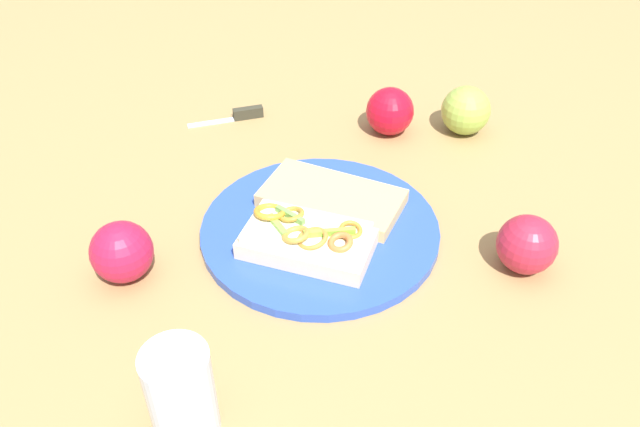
% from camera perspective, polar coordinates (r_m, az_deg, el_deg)
% --- Properties ---
extents(ground_plane, '(2.00, 2.00, 0.00)m').
position_cam_1_polar(ground_plane, '(0.82, -0.00, -1.73)').
color(ground_plane, olive).
rests_on(ground_plane, ground).
extents(plate, '(0.30, 0.30, 0.01)m').
position_cam_1_polar(plate, '(0.82, -0.00, -1.41)').
color(plate, '#294AB4').
rests_on(plate, ground_plane).
extents(sandwich, '(0.17, 0.11, 0.05)m').
position_cam_1_polar(sandwich, '(0.77, -1.18, -2.21)').
color(sandwich, beige).
rests_on(sandwich, plate).
extents(bread_slice_side, '(0.20, 0.14, 0.02)m').
position_cam_1_polar(bread_slice_side, '(0.85, 1.04, 1.35)').
color(bread_slice_side, tan).
rests_on(bread_slice_side, plate).
extents(apple_0, '(0.07, 0.07, 0.07)m').
position_cam_1_polar(apple_0, '(0.79, 17.55, -2.58)').
color(apple_0, '#AA1F35').
rests_on(apple_0, ground_plane).
extents(apple_1, '(0.10, 0.10, 0.07)m').
position_cam_1_polar(apple_1, '(1.02, 12.55, 8.74)').
color(apple_1, '#8CAC41').
rests_on(apple_1, ground_plane).
extents(apple_2, '(0.10, 0.10, 0.07)m').
position_cam_1_polar(apple_2, '(0.78, -16.86, -3.21)').
color(apple_2, '#B0173A').
rests_on(apple_2, ground_plane).
extents(apple_3, '(0.08, 0.08, 0.07)m').
position_cam_1_polar(apple_3, '(1.00, 6.09, 8.83)').
color(apple_3, red).
rests_on(apple_3, ground_plane).
extents(drinking_glass, '(0.06, 0.06, 0.10)m').
position_cam_1_polar(drinking_glass, '(0.61, -11.99, -15.08)').
color(drinking_glass, silver).
rests_on(drinking_glass, ground_plane).
extents(knife, '(0.11, 0.06, 0.02)m').
position_cam_1_polar(knife, '(1.05, -7.05, 8.48)').
color(knife, silver).
rests_on(knife, ground_plane).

